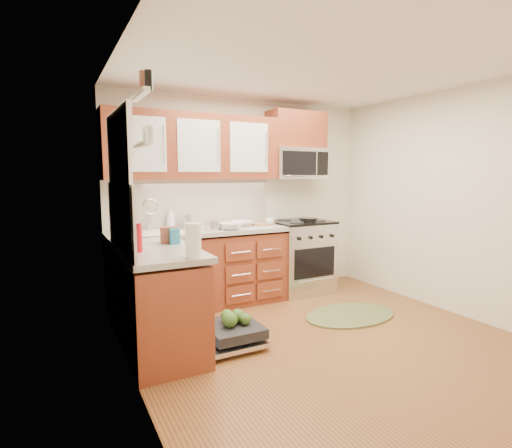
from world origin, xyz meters
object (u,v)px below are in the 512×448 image
bowl_b (231,226)px  stock_pot (213,225)px  upper_cabinets (194,147)px  sink (155,244)px  rug (350,315)px  cup (270,221)px  microwave (297,163)px  skillet (309,220)px  paper_towel_roll (193,240)px  range (301,256)px  dishwasher (229,335)px  cutting_board (264,224)px  bowl_a (242,223)px

bowl_b → stock_pot: bearing=159.6°
upper_cabinets → sink: size_ratio=3.31×
rug → bowl_b: size_ratio=4.39×
sink → cup: (1.45, 0.01, 0.17)m
upper_cabinets → microwave: size_ratio=2.70×
skillet → stock_pot: (-1.35, -0.03, 0.01)m
upper_cabinets → rug: (1.37, -1.20, -1.86)m
sink → paper_towel_roll: 1.46m
upper_cabinets → microwave: (1.41, -0.02, -0.18)m
stock_pot → sink: bearing=171.4°
stock_pot → cup: bearing=7.4°
range → sink: 1.96m
dishwasher → cutting_board: size_ratio=2.55×
upper_cabinets → bowl_a: bearing=-7.7°
stock_pot → cup: (0.80, 0.10, -0.01)m
cutting_board → bowl_a: size_ratio=1.07×
paper_towel_roll → bowl_a: bearing=53.3°
dishwasher → bowl_b: bowl_b is taller
stock_pot → bowl_b: bearing=-20.4°
skillet → bowl_a: 0.92m
cutting_board → paper_towel_roll: size_ratio=1.03×
sink → paper_towel_roll: (-0.04, -1.44, 0.26)m
bowl_b → bowl_a: bearing=44.4°
paper_towel_roll → bowl_b: 1.55m
rug → cutting_board: size_ratio=3.99×
range → cup: 0.69m
rug → skillet: bearing=83.8°
dishwasher → paper_towel_roll: bearing=-143.2°
rug → skillet: 1.37m
dishwasher → cutting_board: (1.00, 1.16, 0.83)m
range → stock_pot: stock_pot is taller
cutting_board → bowl_b: bearing=-158.6°
skillet → bowl_a: (-0.91, 0.15, -0.01)m
paper_towel_roll → cup: paper_towel_roll is taller
skillet → bowl_a: size_ratio=0.86×
sink → skillet: size_ratio=2.78×
skillet → bowl_b: bearing=-175.0°
microwave → paper_towel_roll: (-1.97, -1.57, -0.64)m
skillet → bowl_b: bowl_b is taller
upper_cabinets → skillet: 1.74m
microwave → cup: 0.88m
sink → upper_cabinets: bearing=16.4°
microwave → rug: size_ratio=0.69×
bowl_a → rug: bearing=-54.6°
rug → bowl_b: (-1.05, 0.88, 0.95)m
rug → cutting_board: cutting_board is taller
cutting_board → cup: bearing=-30.2°
upper_cabinets → stock_pot: (0.12, -0.25, -0.89)m
paper_towel_roll → skillet: bearing=33.9°
upper_cabinets → paper_towel_roll: (-0.56, -1.59, -0.82)m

